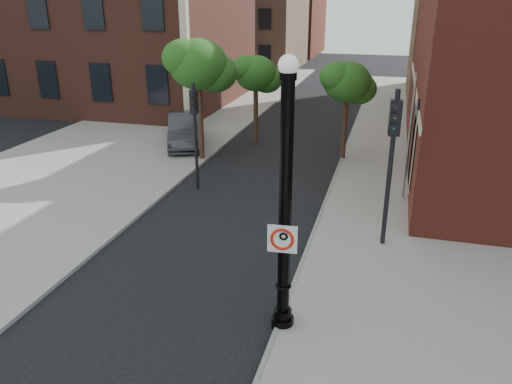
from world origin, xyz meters
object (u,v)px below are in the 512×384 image
(no_parking_sign, at_px, (282,239))
(parked_car, at_px, (186,130))
(traffic_signal_left, at_px, (195,119))
(lamppost, at_px, (285,215))
(traffic_signal_right, at_px, (392,145))

(no_parking_sign, xyz_separation_m, parked_car, (-8.04, 13.64, -1.55))
(parked_car, xyz_separation_m, traffic_signal_left, (2.84, -5.68, 2.01))
(lamppost, bearing_deg, parked_car, 120.85)
(no_parking_sign, bearing_deg, traffic_signal_right, 62.05)
(no_parking_sign, relative_size, traffic_signal_right, 0.13)
(parked_car, height_order, traffic_signal_right, traffic_signal_right)
(lamppost, xyz_separation_m, parked_car, (-8.05, 13.48, -2.03))
(parked_car, bearing_deg, no_parking_sign, -81.76)
(parked_car, xyz_separation_m, traffic_signal_right, (10.13, -8.75, 2.43))
(traffic_signal_right, bearing_deg, lamppost, -124.02)
(lamppost, xyz_separation_m, traffic_signal_right, (2.08, 4.72, 0.40))
(no_parking_sign, distance_m, parked_car, 15.91)
(no_parking_sign, bearing_deg, lamppost, 81.11)
(parked_car, relative_size, traffic_signal_right, 1.03)
(traffic_signal_left, bearing_deg, parked_car, 118.79)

